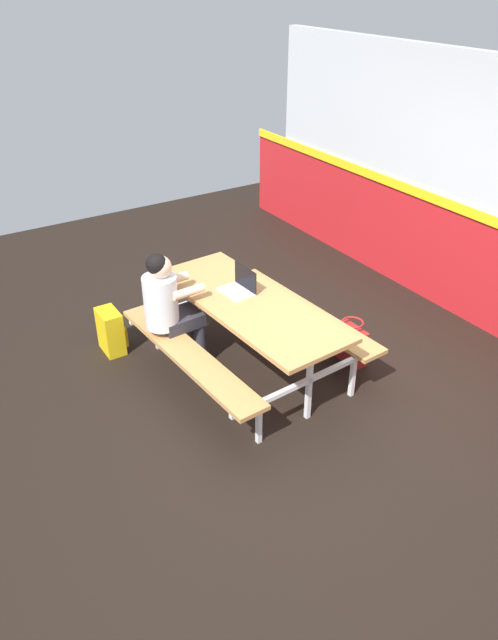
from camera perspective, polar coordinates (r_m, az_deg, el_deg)
ground_plane at (r=5.32m, az=2.61°, el=-7.29°), size 10.00×10.00×0.02m
accent_backdrop at (r=6.32m, az=22.20°, el=9.95°), size 8.00×0.14×2.60m
picnic_table_main at (r=5.29m, az=0.00°, el=0.24°), size 2.06×1.67×0.74m
student_nearer at (r=5.29m, az=-7.64°, el=1.57°), size 0.38×0.53×1.21m
laptop_silver at (r=5.35m, az=-0.94°, el=3.19°), size 0.33×0.24×0.22m
backpack_dark at (r=5.92m, az=-13.03°, el=-1.08°), size 0.30×0.22×0.44m
tote_bag_bright at (r=5.72m, az=9.68°, el=-2.18°), size 0.34×0.21×0.43m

